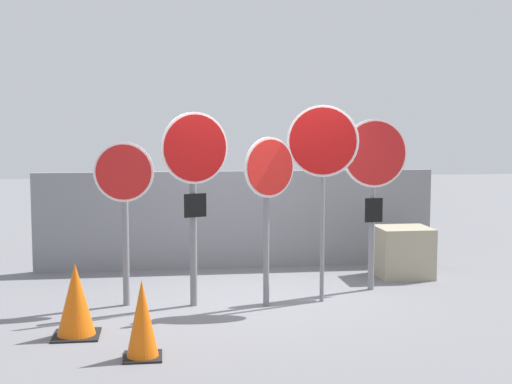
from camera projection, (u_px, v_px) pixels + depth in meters
name	position (u px, v px, depth m)	size (l,w,h in m)	color
ground_plane	(255.00, 299.00, 8.84)	(40.00, 40.00, 0.00)	slate
fence_back	(238.00, 219.00, 10.72)	(6.00, 0.12, 1.46)	slate
stop_sign_0	(124.00, 191.00, 8.37)	(0.71, 0.15, 1.96)	slate
stop_sign_1	(194.00, 172.00, 8.34)	(0.80, 0.32, 2.31)	slate
stop_sign_2	(269.00, 185.00, 8.35)	(0.64, 0.36, 2.02)	slate
stop_sign_3	(323.00, 152.00, 8.51)	(0.83, 0.27, 2.40)	slate
stop_sign_4	(374.00, 171.00, 9.15)	(0.88, 0.17, 2.23)	slate
traffic_cone_0	(76.00, 300.00, 7.27)	(0.47, 0.47, 0.76)	black
traffic_cone_1	(142.00, 319.00, 6.60)	(0.36, 0.36, 0.74)	black
storage_crate	(403.00, 252.00, 10.10)	(0.74, 0.69, 0.71)	#9E937A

